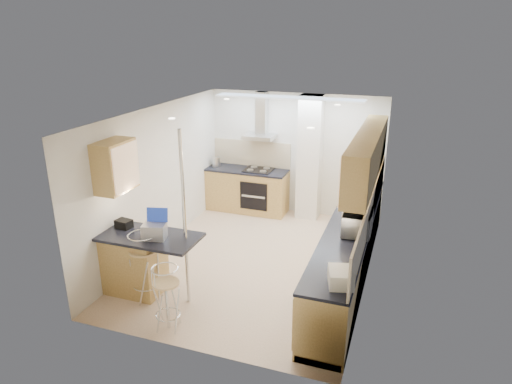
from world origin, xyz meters
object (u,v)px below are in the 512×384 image
(bread_bin, at_px, (341,277))
(bar_stool_end, at_px, (167,298))
(microwave, at_px, (358,222))
(laptop, at_px, (154,231))
(bar_stool_near, at_px, (145,267))

(bread_bin, bearing_deg, bar_stool_end, 172.53)
(microwave, bearing_deg, bread_bin, 178.45)
(laptop, height_order, bar_stool_near, laptop)
(bar_stool_near, bearing_deg, microwave, 45.79)
(bar_stool_end, xyz_separation_m, bread_bin, (2.14, 0.27, 0.57))
(bar_stool_end, bearing_deg, bread_bin, -28.00)
(laptop, height_order, bread_bin, laptop)
(laptop, relative_size, bar_stool_near, 0.30)
(laptop, bearing_deg, microwave, 9.07)
(laptop, distance_m, bar_stool_end, 0.98)
(bar_stool_end, relative_size, bread_bin, 2.54)
(bar_stool_near, xyz_separation_m, bar_stool_end, (0.64, -0.50, -0.07))
(bar_stool_near, relative_size, bar_stool_end, 1.16)
(bar_stool_end, bearing_deg, bar_stool_near, 106.51)
(microwave, relative_size, bar_stool_end, 0.66)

